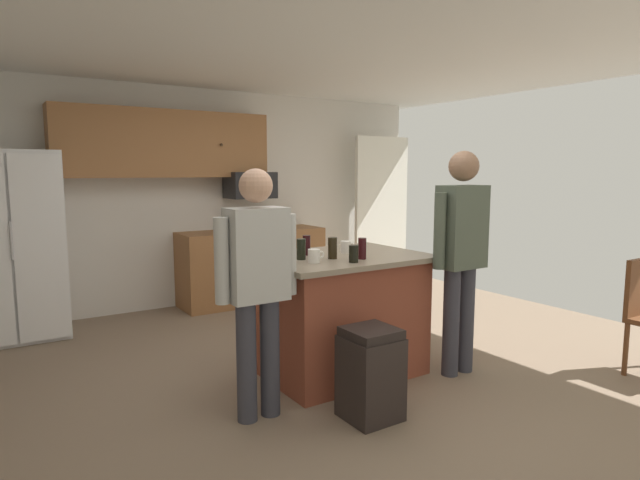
# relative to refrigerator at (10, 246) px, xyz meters

# --- Properties ---
(floor) EXTENTS (7.04, 7.04, 0.00)m
(floor) POSITION_rel_refrigerator_xyz_m (2.00, -2.38, -0.91)
(floor) COLOR #7F6B56
(floor) RESTS_ON ground
(ceiling) EXTENTS (7.04, 7.04, 0.00)m
(ceiling) POSITION_rel_refrigerator_xyz_m (2.00, -2.38, 1.69)
(ceiling) COLOR white
(back_wall) EXTENTS (6.40, 0.10, 2.60)m
(back_wall) POSITION_rel_refrigerator_xyz_m (2.00, 0.42, 0.39)
(back_wall) COLOR silver
(back_wall) RESTS_ON ground
(french_door_window_panel) EXTENTS (0.90, 0.06, 2.00)m
(french_door_window_panel) POSITION_rel_refrigerator_xyz_m (4.60, 0.02, 0.19)
(french_door_window_panel) COLOR white
(french_door_window_panel) RESTS_ON ground
(cabinet_run_upper) EXTENTS (2.40, 0.38, 0.75)m
(cabinet_run_upper) POSITION_rel_refrigerator_xyz_m (1.60, 0.22, 1.02)
(cabinet_run_upper) COLOR #936038
(cabinet_run_lower) EXTENTS (1.80, 0.63, 0.90)m
(cabinet_run_lower) POSITION_rel_refrigerator_xyz_m (2.60, 0.10, -0.46)
(cabinet_run_lower) COLOR #936038
(cabinet_run_lower) RESTS_ON ground
(refrigerator) EXTENTS (0.92, 0.76, 1.82)m
(refrigerator) POSITION_rel_refrigerator_xyz_m (0.00, 0.00, 0.00)
(refrigerator) COLOR white
(refrigerator) RESTS_ON ground
(microwave_over_range) EXTENTS (0.56, 0.40, 0.32)m
(microwave_over_range) POSITION_rel_refrigerator_xyz_m (2.60, 0.12, 0.54)
(microwave_over_range) COLOR black
(kitchen_island) EXTENTS (1.32, 0.98, 0.96)m
(kitchen_island) POSITION_rel_refrigerator_xyz_m (2.15, -2.46, -0.42)
(kitchen_island) COLOR brown
(kitchen_island) RESTS_ON ground
(person_host_foreground) EXTENTS (0.57, 0.22, 1.64)m
(person_host_foreground) POSITION_rel_refrigerator_xyz_m (1.24, -2.82, 0.03)
(person_host_foreground) COLOR #383842
(person_host_foreground) RESTS_ON ground
(person_guest_by_door) EXTENTS (0.57, 0.23, 1.78)m
(person_guest_by_door) POSITION_rel_refrigerator_xyz_m (2.94, -2.98, 0.13)
(person_guest_by_door) COLOR #383842
(person_guest_by_door) RESTS_ON ground
(mug_blue_stoneware) EXTENTS (0.13, 0.09, 0.10)m
(mug_blue_stoneware) POSITION_rel_refrigerator_xyz_m (2.25, -2.39, 0.10)
(mug_blue_stoneware) COLOR white
(mug_blue_stoneware) RESTS_ON kitchen_island
(tumbler_amber) EXTENTS (0.06, 0.06, 0.16)m
(tumbler_amber) POSITION_rel_refrigerator_xyz_m (2.18, -2.70, 0.13)
(tumbler_amber) COLOR black
(tumbler_amber) RESTS_ON kitchen_island
(glass_dark_ale) EXTENTS (0.07, 0.07, 0.16)m
(glass_dark_ale) POSITION_rel_refrigerator_xyz_m (1.78, -2.47, 0.13)
(glass_dark_ale) COLOR black
(glass_dark_ale) RESTS_ON kitchen_island
(glass_short_whisky) EXTENTS (0.06, 0.06, 0.16)m
(glass_short_whisky) POSITION_rel_refrigerator_xyz_m (1.93, -2.31, 0.13)
(glass_short_whisky) COLOR black
(glass_short_whisky) RESTS_ON kitchen_island
(glass_stout_tall) EXTENTS (0.07, 0.07, 0.13)m
(glass_stout_tall) POSITION_rel_refrigerator_xyz_m (2.03, -2.79, 0.12)
(glass_stout_tall) COLOR black
(glass_stout_tall) RESTS_ON kitchen_island
(mug_ceramic_white) EXTENTS (0.13, 0.09, 0.10)m
(mug_ceramic_white) POSITION_rel_refrigerator_xyz_m (1.79, -2.64, 0.10)
(mug_ceramic_white) COLOR white
(mug_ceramic_white) RESTS_ON kitchen_island
(glass_pilsner) EXTENTS (0.07, 0.07, 0.16)m
(glass_pilsner) POSITION_rel_refrigerator_xyz_m (2.00, -2.56, 0.13)
(glass_pilsner) COLOR black
(glass_pilsner) RESTS_ON kitchen_island
(trash_bin) EXTENTS (0.34, 0.34, 0.61)m
(trash_bin) POSITION_rel_refrigerator_xyz_m (1.85, -3.23, -0.61)
(trash_bin) COLOR black
(trash_bin) RESTS_ON ground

